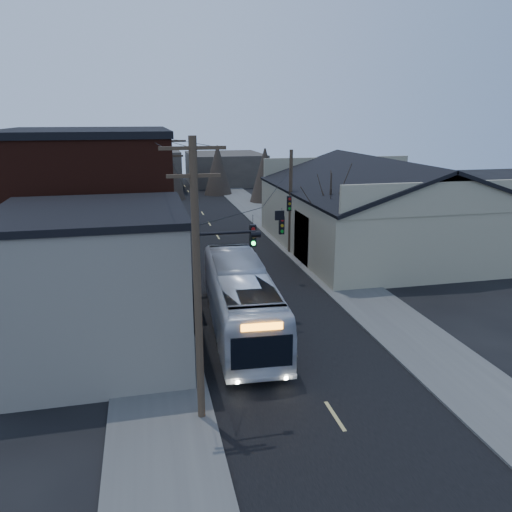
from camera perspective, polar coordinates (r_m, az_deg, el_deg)
The scene contains 14 objects.
ground at distance 18.82m, azimuth 11.39°, elevation -20.81°, with size 160.00×160.00×0.00m, color black.
road_surface at distance 45.52m, azimuth -4.01°, elevation 1.63°, with size 9.00×110.00×0.02m, color black.
sidewalk_left at distance 45.02m, azimuth -12.21°, elevation 1.21°, with size 4.00×110.00×0.12m, color #474744.
sidewalk_right at distance 46.90m, azimuth 3.86°, elevation 2.12°, with size 4.00×110.00×0.12m, color #474744.
building_clapboard at distance 24.00m, azimuth -17.74°, elevation -3.52°, with size 8.00×8.00×7.00m, color slate.
building_brick at distance 34.35m, azimuth -18.24°, elevation 4.73°, with size 10.00×12.00×10.00m, color black.
building_left_far at distance 50.30m, azimuth -16.00°, elevation 6.48°, with size 9.00×14.00×7.00m, color #332D28.
warehouse at distance 44.16m, azimuth 13.93°, elevation 4.34°, with size 16.16×20.60×7.73m.
building_far_left at distance 79.06m, azimuth -12.44°, elevation 9.55°, with size 10.00×12.00×6.00m, color #332D28.
building_far_right at distance 85.18m, azimuth -3.57°, elevation 9.97°, with size 12.00×14.00×5.00m, color #332D28.
bare_tree at distance 36.90m, azimuth 8.40°, elevation 3.86°, with size 0.40×0.40×7.20m, color black.
utility_lines at distance 38.44m, azimuth -7.40°, elevation 6.43°, with size 11.24×45.28×10.50m.
bus at distance 26.38m, azimuth -1.71°, elevation -4.99°, with size 2.97×12.68×3.53m, color silver.
parked_car at distance 42.72m, azimuth -9.26°, elevation 1.56°, with size 1.63×4.67×1.54m, color #B1B4B9.
Camera 1 is at (-6.66, -13.63, 11.14)m, focal length 35.00 mm.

